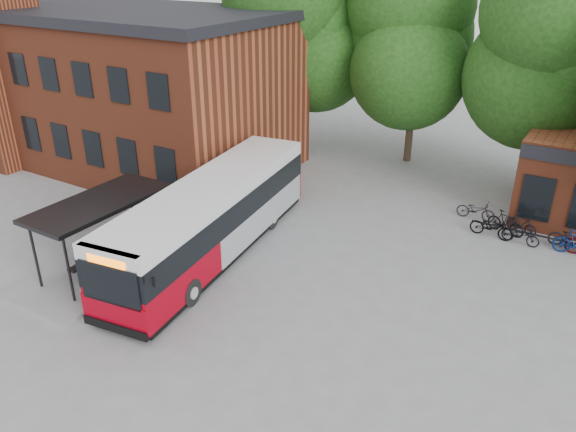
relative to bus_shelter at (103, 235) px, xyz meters
The scene contains 14 objects.
ground 4.83m from the bus_shelter, 12.53° to the left, with size 100.00×100.00×0.00m, color gray.
station_building 13.42m from the bus_shelter, 130.36° to the left, with size 18.40×10.40×8.50m, color brown, non-canonical shape.
bus_shelter is the anchor object (origin of this frame).
bike_rail 17.67m from the bus_shelter, 38.61° to the left, with size 5.20×0.10×0.38m, color black, non-canonical shape.
tree_0 17.54m from the bus_shelter, 95.04° to the left, with size 7.92×7.92×11.00m, color #173F10, non-canonical shape.
tree_1 19.19m from the bus_shelter, 73.01° to the left, with size 7.92×7.92×10.40m, color #173F10, non-canonical shape.
tree_2 21.49m from the bus_shelter, 53.67° to the left, with size 7.92×7.92×11.00m, color #173F10, non-canonical shape.
city_bus 4.21m from the bus_shelter, 47.74° to the left, with size 2.63×12.34×3.14m, color #A00010, non-canonical shape.
bicycle_0 16.35m from the bus_shelter, 47.24° to the left, with size 0.61×1.75×0.92m, color black.
bicycle_1 16.86m from the bus_shelter, 41.70° to the left, with size 0.49×1.72×1.03m, color black.
bicycle_2 16.08m from the bus_shelter, 40.95° to the left, with size 0.65×1.85×0.97m, color black.
bicycle_3 17.56m from the bus_shelter, 41.33° to the left, with size 0.42×1.48×0.89m, color black.
bicycle_4 17.03m from the bus_shelter, 38.33° to the left, with size 0.55×1.58×0.83m, color black.
bicycle_6 18.96m from the bus_shelter, 36.64° to the left, with size 0.62×1.77×0.93m, color black.
Camera 1 is at (11.47, -13.52, 11.27)m, focal length 35.00 mm.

